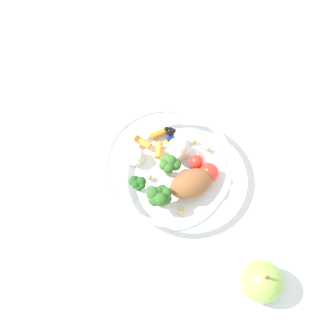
{
  "coord_description": "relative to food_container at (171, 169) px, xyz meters",
  "views": [
    {
      "loc": [
        -0.02,
        0.26,
        0.66
      ],
      "look_at": [
        0.01,
        -0.01,
        0.03
      ],
      "focal_mm": 44.4,
      "sensor_mm": 36.0,
      "label": 1
    }
  ],
  "objects": [
    {
      "name": "food_container",
      "position": [
        0.0,
        0.0,
        0.0
      ],
      "size": [
        0.21,
        0.21,
        0.06
      ],
      "color": "white",
      "rests_on": "ground_plane"
    },
    {
      "name": "ground_plane",
      "position": [
        -0.01,
        0.01,
        -0.03
      ],
      "size": [
        2.4,
        2.4,
        0.0
      ],
      "primitive_type": "plane",
      "color": "white"
    },
    {
      "name": "loose_apple",
      "position": [
        -0.16,
        0.16,
        0.0
      ],
      "size": [
        0.06,
        0.06,
        0.08
      ],
      "color": "#8CB74C",
      "rests_on": "ground_plane"
    }
  ]
}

